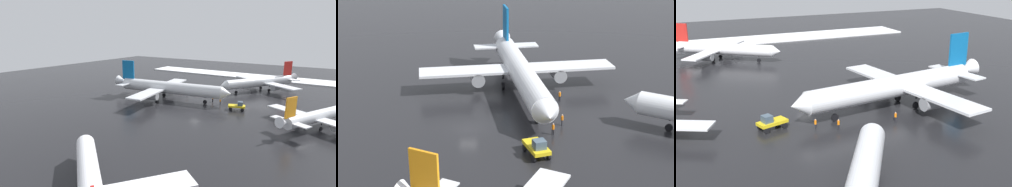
{
  "view_description": "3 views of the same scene",
  "coord_description": "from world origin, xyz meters",
  "views": [
    {
      "loc": [
        -60.69,
        -31.24,
        21.76
      ],
      "look_at": [
        0.4,
        9.03,
        4.22
      ],
      "focal_mm": 28.0,
      "sensor_mm": 36.0,
      "label": 1
    },
    {
      "loc": [
        3.51,
        -66.78,
        29.78
      ],
      "look_at": [
        5.49,
        3.53,
        3.97
      ],
      "focal_mm": 55.0,
      "sensor_mm": 36.0,
      "label": 2
    },
    {
      "loc": [
        68.84,
        -23.65,
        25.28
      ],
      "look_at": [
        2.8,
        6.6,
        2.03
      ],
      "focal_mm": 45.0,
      "sensor_mm": 36.0,
      "label": 3
    }
  ],
  "objects": [
    {
      "name": "ground_crew_near_tug",
      "position": [
        13.46,
        0.78,
        0.97
      ],
      "size": [
        0.36,
        0.36,
        1.71
      ],
      "rotation": [
        0.0,
        0.0,
        2.82
      ],
      "color": "black",
      "rests_on": "ground_plane"
    },
    {
      "name": "ground_crew_mid_apron",
      "position": [
        14.34,
        10.51,
        0.97
      ],
      "size": [
        0.36,
        0.36,
        1.71
      ],
      "rotation": [
        0.0,
        0.0,
        2.09
      ],
      "color": "black",
      "rests_on": "ground_plane"
    },
    {
      "name": "pushback_tug",
      "position": [
        9.06,
        -8.71,
        1.28
      ],
      "size": [
        3.48,
        5.05,
        2.5
      ],
      "rotation": [
        0.0,
        0.0,
        5.02
      ],
      "color": "gold",
      "rests_on": "ground_plane"
    },
    {
      "name": "airplane_parked_portside",
      "position": [
        -42.13,
        -7.56,
        3.07
      ],
      "size": [
        23.33,
        26.42,
        9.28
      ],
      "rotation": [
        0.0,
        0.0,
        0.92
      ],
      "color": "white",
      "rests_on": "ground_plane"
    },
    {
      "name": "snow_bank_left",
      "position": [
        -67.0,
        0.0,
        0.19
      ],
      "size": [
        14.0,
        116.0,
        0.37
      ],
      "primitive_type": "cube",
      "color": "white",
      "rests_on": "ground_plane"
    },
    {
      "name": "ground_crew_by_nose_gear",
      "position": [
        11.8,
        -2.4,
        0.97
      ],
      "size": [
        0.36,
        0.36,
        1.71
      ],
      "rotation": [
        0.0,
        0.0,
        4.67
      ],
      "color": "black",
      "rests_on": "ground_plane"
    },
    {
      "name": "airplane_parked_starboard",
      "position": [
        8.14,
        14.44,
        3.95
      ],
      "size": [
        33.53,
        40.25,
        11.96
      ],
      "rotation": [
        0.0,
        0.0,
        4.85
      ],
      "color": "silver",
      "rests_on": "ground_plane"
    },
    {
      "name": "ground_plane",
      "position": [
        0.0,
        0.0,
        0.0
      ],
      "size": [
        240.0,
        240.0,
        0.0
      ],
      "primitive_type": "plane",
      "color": "black"
    }
  ]
}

